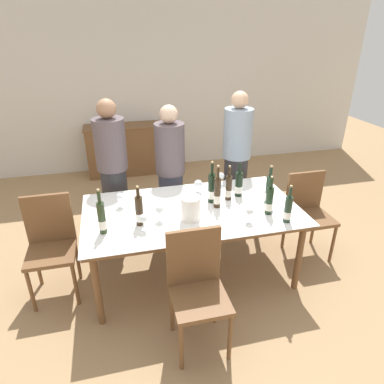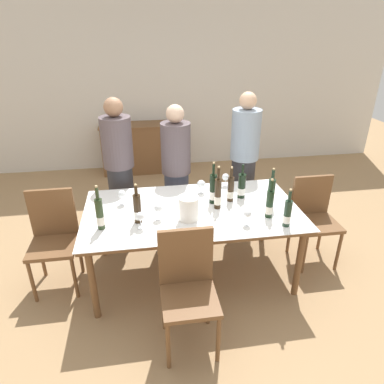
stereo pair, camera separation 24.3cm
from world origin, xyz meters
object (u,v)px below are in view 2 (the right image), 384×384
(wine_glass_5, at_px, (201,185))
(chair_near_front, at_px, (188,282))
(ice_bucket, at_px, (189,208))
(wine_glass_0, at_px, (158,208))
(wine_bottle_4, at_px, (137,209))
(sideboard_cabinet, at_px, (140,148))
(dining_table, at_px, (192,215))
(wine_bottle_2, at_px, (218,194))
(person_guest_right, at_px, (244,164))
(wine_bottle_0, at_px, (242,187))
(wine_bottle_3, at_px, (287,214))
(wine_bottle_5, at_px, (271,193))
(wine_bottle_7, at_px, (231,189))
(person_guest_left, at_px, (176,173))
(wine_bottle_6, at_px, (213,189))
(wine_glass_3, at_px, (122,195))
(wine_glass_4, at_px, (225,177))
(wine_glass_1, at_px, (140,217))
(chair_right_end, at_px, (314,214))
(wine_bottle_8, at_px, (270,204))
(chair_left_end, at_px, (53,233))
(wine_bottle_1, at_px, (100,214))
(wine_glass_2, at_px, (247,215))
(person_host, at_px, (120,173))

(wine_glass_5, bearing_deg, chair_near_front, -105.27)
(ice_bucket, height_order, wine_glass_0, ice_bucket)
(wine_bottle_4, bearing_deg, sideboard_cabinet, 88.90)
(dining_table, height_order, wine_glass_0, wine_glass_0)
(wine_bottle_2, height_order, person_guest_right, person_guest_right)
(wine_bottle_0, bearing_deg, wine_glass_0, -160.22)
(wine_bottle_3, relative_size, wine_bottle_5, 0.89)
(wine_bottle_7, relative_size, person_guest_left, 0.23)
(wine_bottle_2, bearing_deg, wine_glass_5, 104.97)
(wine_bottle_5, relative_size, wine_bottle_6, 0.93)
(wine_glass_3, xyz_separation_m, wine_glass_4, (1.09, 0.26, -0.00))
(wine_bottle_4, relative_size, wine_glass_5, 2.61)
(sideboard_cabinet, height_order, person_guest_left, person_guest_left)
(wine_glass_1, bearing_deg, sideboard_cabinet, 89.31)
(chair_right_end, bearing_deg, wine_glass_0, -172.36)
(wine_bottle_8, bearing_deg, wine_glass_3, 160.86)
(chair_left_end, relative_size, chair_near_front, 1.00)
(ice_bucket, xyz_separation_m, wine_bottle_1, (-0.76, -0.04, 0.02))
(wine_bottle_0, distance_m, wine_bottle_8, 0.44)
(wine_bottle_3, relative_size, wine_glass_2, 2.46)
(wine_glass_1, bearing_deg, wine_bottle_1, 172.21)
(wine_bottle_2, bearing_deg, wine_bottle_5, -5.87)
(wine_bottle_2, height_order, wine_glass_5, wine_bottle_2)
(wine_bottle_8, xyz_separation_m, wine_glass_5, (-0.51, 0.58, -0.04))
(ice_bucket, xyz_separation_m, wine_bottle_0, (0.59, 0.35, 0.00))
(wine_bottle_2, xyz_separation_m, wine_glass_0, (-0.57, -0.12, -0.04))
(wine_glass_1, height_order, chair_near_front, chair_near_front)
(dining_table, height_order, wine_glass_5, wine_glass_5)
(ice_bucket, bearing_deg, sideboard_cabinet, 97.20)
(sideboard_cabinet, relative_size, person_guest_left, 0.83)
(wine_bottle_0, bearing_deg, sideboard_cabinet, 109.72)
(ice_bucket, relative_size, wine_glass_5, 1.56)
(wine_glass_2, bearing_deg, wine_glass_1, 174.51)
(chair_left_end, bearing_deg, person_host, 49.24)
(wine_glass_2, bearing_deg, wine_bottle_2, 118.89)
(ice_bucket, height_order, person_host, person_host)
(wine_glass_4, distance_m, chair_left_end, 1.80)
(wine_bottle_8, height_order, wine_glass_1, wine_bottle_8)
(wine_bottle_2, distance_m, wine_bottle_3, 0.66)
(wine_bottle_0, bearing_deg, wine_bottle_1, -163.97)
(wine_bottle_3, bearing_deg, chair_left_end, 166.14)
(dining_table, height_order, wine_glass_2, wine_glass_2)
(sideboard_cabinet, xyz_separation_m, chair_right_end, (1.75, -2.80, 0.12))
(wine_bottle_2, bearing_deg, wine_bottle_1, -169.17)
(wine_bottle_1, xyz_separation_m, wine_glass_1, (0.33, -0.05, -0.03))
(wine_glass_2, relative_size, person_guest_right, 0.09)
(wine_glass_5, xyz_separation_m, person_guest_left, (-0.20, 0.46, -0.06))
(wine_bottle_7, bearing_deg, wine_bottle_4, -163.33)
(wine_bottle_0, xyz_separation_m, wine_glass_5, (-0.38, 0.16, -0.03))
(wine_glass_4, height_order, chair_near_front, chair_near_front)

